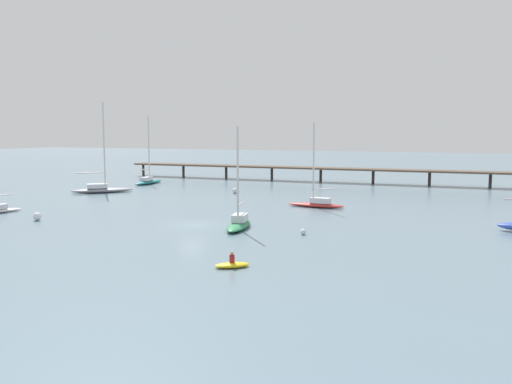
{
  "coord_description": "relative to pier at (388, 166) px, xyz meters",
  "views": [
    {
      "loc": [
        25.51,
        -47.01,
        9.31
      ],
      "look_at": [
        0.0,
        17.34,
        1.5
      ],
      "focal_mm": 38.13,
      "sensor_mm": 36.0,
      "label": 1
    }
  ],
  "objects": [
    {
      "name": "sailboat_teal",
      "position": [
        -39.24,
        -15.23,
        -2.59
      ],
      "size": [
        2.16,
        8.04,
        11.74
      ],
      "color": "#1E727A",
      "rests_on": "ground_plane"
    },
    {
      "name": "ground_plane",
      "position": [
        -12.1,
        -49.54,
        -3.27
      ],
      "size": [
        400.0,
        400.0,
        0.0
      ],
      "primitive_type": "plane",
      "color": "slate"
    },
    {
      "name": "mooring_buoy_mid",
      "position": [
        -19.26,
        -22.72,
        -2.86
      ],
      "size": [
        0.82,
        0.82,
        0.82
      ],
      "primitive_type": "sphere",
      "color": "silver",
      "rests_on": "ground_plane"
    },
    {
      "name": "dinghy_yellow",
      "position": [
        -1.51,
        -63.36,
        -3.05
      ],
      "size": [
        2.58,
        2.31,
        1.14
      ],
      "color": "yellow",
      "rests_on": "ground_plane"
    },
    {
      "name": "mooring_buoy_far",
      "position": [
        -0.39,
        -50.21,
        -3.0
      ],
      "size": [
        0.53,
        0.53,
        0.53
      ],
      "primitive_type": "sphere",
      "color": "silver",
      "rests_on": "ground_plane"
    },
    {
      "name": "mooring_buoy_near",
      "position": [
        -28.41,
        -52.99,
        -2.84
      ],
      "size": [
        0.86,
        0.86,
        0.86
      ],
      "primitive_type": "sphere",
      "color": "silver",
      "rests_on": "ground_plane"
    },
    {
      "name": "sailboat_red",
      "position": [
        -3.93,
        -32.61,
        -2.6
      ],
      "size": [
        7.25,
        2.04,
        10.29
      ],
      "color": "red",
      "rests_on": "ground_plane"
    },
    {
      "name": "pier",
      "position": [
        0.0,
        0.0,
        0.0
      ],
      "size": [
        78.22,
        3.78,
        7.22
      ],
      "color": "brown",
      "rests_on": "ground_plane"
    },
    {
      "name": "sailboat_gray",
      "position": [
        -38.4,
        -29.3,
        -2.55
      ],
      "size": [
        8.42,
        7.88,
        13.59
      ],
      "color": "gray",
      "rests_on": "ground_plane"
    },
    {
      "name": "sailboat_green",
      "position": [
        -7.1,
        -49.29,
        -2.64
      ],
      "size": [
        3.11,
        7.09,
        9.72
      ],
      "color": "#287F4C",
      "rests_on": "ground_plane"
    }
  ]
}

